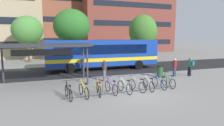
{
  "coord_description": "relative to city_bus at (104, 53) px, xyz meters",
  "views": [
    {
      "loc": [
        -5.38,
        -10.82,
        3.54
      ],
      "look_at": [
        -0.1,
        4.13,
        1.37
      ],
      "focal_mm": 30.65,
      "sensor_mm": 36.0,
      "label": 1
    }
  ],
  "objects": [
    {
      "name": "ground",
      "position": [
        -0.67,
        -9.05,
        -1.78
      ],
      "size": [
        200.0,
        200.0,
        0.0
      ],
      "primitive_type": "plane",
      "color": "gray"
    },
    {
      "name": "bus_lane_asphalt",
      "position": [
        -0.67,
        0.0,
        -1.77
      ],
      "size": [
        80.0,
        7.2,
        0.01
      ],
      "primitive_type": "cube",
      "color": "#232326",
      "rests_on": "ground"
    },
    {
      "name": "city_bus",
      "position": [
        0.0,
        0.0,
        0.0
      ],
      "size": [
        12.05,
        2.68,
        3.2
      ],
      "rotation": [
        0.0,
        0.0,
        -0.01
      ],
      "color": "#14389E",
      "rests_on": "ground"
    },
    {
      "name": "bike_rack",
      "position": [
        -1.32,
        -8.92,
        -1.68
      ],
      "size": [
        7.9,
        0.37,
        0.7
      ],
      "rotation": [
        0.0,
        0.0,
        0.04
      ],
      "color": "#47474C",
      "rests_on": "ground"
    },
    {
      "name": "parked_bicycle_black_0",
      "position": [
        -4.88,
        -9.06,
        -1.39
      ],
      "size": [
        0.52,
        1.72,
        0.99
      ],
      "rotation": [
        0.0,
        0.0,
        1.68
      ],
      "color": "black",
      "rests_on": "ground"
    },
    {
      "name": "parked_bicycle_yellow_1",
      "position": [
        -3.98,
        -8.97,
        -1.39
      ],
      "size": [
        0.52,
        1.71,
        0.99
      ],
      "rotation": [
        0.0,
        0.0,
        1.72
      ],
      "color": "black",
      "rests_on": "ground"
    },
    {
      "name": "parked_bicycle_orange_2",
      "position": [
        -3.04,
        -8.87,
        -1.39
      ],
      "size": [
        0.52,
        1.72,
        0.99
      ],
      "rotation": [
        0.0,
        0.0,
        1.44
      ],
      "color": "black",
      "rests_on": "ground"
    },
    {
      "name": "parked_bicycle_purple_3",
      "position": [
        -2.22,
        -8.85,
        -1.39
      ],
      "size": [
        0.52,
        1.71,
        0.99
      ],
      "rotation": [
        0.0,
        0.0,
        1.72
      ],
      "color": "black",
      "rests_on": "ground"
    },
    {
      "name": "parked_bicycle_white_4",
      "position": [
        -1.35,
        -9.0,
        -1.39
      ],
      "size": [
        0.52,
        1.71,
        0.99
      ],
      "rotation": [
        0.0,
        0.0,
        1.73
      ],
      "color": "black",
      "rests_on": "ground"
    },
    {
      "name": "parked_bicycle_silver_5",
      "position": [
        -0.44,
        -8.92,
        -1.39
      ],
      "size": [
        0.63,
        1.68,
        0.99
      ],
      "rotation": [
        0.0,
        0.0,
        1.83
      ],
      "color": "black",
      "rests_on": "ground"
    },
    {
      "name": "parked_bicycle_silver_6",
      "position": [
        0.4,
        -8.93,
        -1.39
      ],
      "size": [
        0.52,
        1.72,
        0.99
      ],
      "rotation": [
        0.0,
        0.0,
        1.48
      ],
      "color": "black",
      "rests_on": "ground"
    },
    {
      "name": "parked_bicycle_blue_7",
      "position": [
        1.33,
        -8.79,
        -1.39
      ],
      "size": [
        0.52,
        1.72,
        0.99
      ],
      "rotation": [
        0.0,
        0.0,
        1.62
      ],
      "color": "black",
      "rests_on": "ground"
    },
    {
      "name": "parked_bicycle_green_8",
      "position": [
        2.14,
        -8.69,
        -1.39
      ],
      "size": [
        0.52,
        1.72,
        0.99
      ],
      "rotation": [
        0.0,
        0.0,
        1.53
      ],
      "color": "black",
      "rests_on": "ground"
    },
    {
      "name": "transit_shelter",
      "position": [
        -6.13,
        -4.65,
        1.06
      ],
      "size": [
        7.18,
        3.38,
        3.02
      ],
      "rotation": [
        0.0,
        0.0,
        -0.05
      ],
      "color": "#38383D",
      "rests_on": "ground"
    },
    {
      "name": "commuter_teal_pack_0",
      "position": [
        4.94,
        -5.7,
        -0.83
      ],
      "size": [
        0.44,
        0.58,
        1.64
      ],
      "rotation": [
        0.0,
        0.0,
        4.45
      ],
      "color": "#2D3851",
      "rests_on": "ground"
    },
    {
      "name": "commuter_red_pack_1",
      "position": [
        -1.6,
        -5.43,
        -0.78
      ],
      "size": [
        0.37,
        0.55,
        1.71
      ],
      "rotation": [
        0.0,
        0.0,
        4.62
      ],
      "color": "#565660",
      "rests_on": "ground"
    },
    {
      "name": "commuter_olive_pack_2",
      "position": [
        -2.72,
        -1.98,
        -0.8
      ],
      "size": [
        0.59,
        0.58,
        1.7
      ],
      "rotation": [
        0.0,
        0.0,
        5.56
      ],
      "color": "black",
      "rests_on": "ground"
    },
    {
      "name": "commuter_teal_pack_3",
      "position": [
        6.37,
        -6.05,
        -0.8
      ],
      "size": [
        0.49,
        0.6,
        1.69
      ],
      "rotation": [
        0.0,
        0.0,
        1.96
      ],
      "color": "black",
      "rests_on": "ground"
    },
    {
      "name": "trash_bin",
      "position": [
        3.48,
        -5.6,
        -1.26
      ],
      "size": [
        0.55,
        0.55,
        1.03
      ],
      "color": "#284C2D",
      "rests_on": "ground"
    },
    {
      "name": "street_tree_0",
      "position": [
        -8.2,
        9.55,
        2.67
      ],
      "size": [
        4.22,
        4.22,
        6.45
      ],
      "color": "brown",
      "rests_on": "ground"
    },
    {
      "name": "street_tree_1",
      "position": [
        -2.38,
        7.2,
        3.23
      ],
      "size": [
        5.01,
        5.01,
        7.32
      ],
      "color": "brown",
      "rests_on": "ground"
    },
    {
      "name": "street_tree_2",
      "position": [
        7.96,
        5.95,
        2.64
      ],
      "size": [
        4.2,
        4.2,
        6.82
      ],
      "color": "brown",
      "rests_on": "ground"
    },
    {
      "name": "building_right_wing",
      "position": [
        12.95,
        24.42,
        6.26
      ],
      "size": [
        21.17,
        11.54,
        16.07
      ],
      "color": "brown",
      "rests_on": "ground"
    },
    {
      "name": "building_centre_block",
      "position": [
        -1.11,
        30.4,
        5.09
      ],
      "size": [
        17.26,
        12.72,
        13.72
      ],
      "color": "brown",
      "rests_on": "ground"
    }
  ]
}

